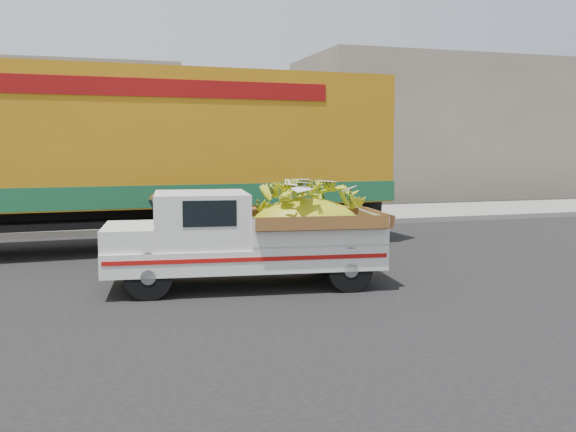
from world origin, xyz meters
name	(u,v)px	position (x,y,z in m)	size (l,w,h in m)	color
ground	(240,294)	(0.00, 0.00, 0.00)	(100.00, 100.00, 0.00)	black
curb	(174,229)	(0.00, 7.38, 0.07)	(60.00, 0.25, 0.15)	gray
sidewalk	(164,221)	(0.00, 9.48, 0.07)	(60.00, 4.00, 0.14)	gray
building_right	(457,129)	(14.00, 16.38, 3.00)	(14.00, 6.00, 6.00)	gray
pickup_truck	(265,235)	(0.51, 0.45, 0.80)	(4.43, 2.10, 1.50)	black
semi_trailer	(122,150)	(-1.40, 4.93, 2.12)	(12.03, 2.91, 3.80)	black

